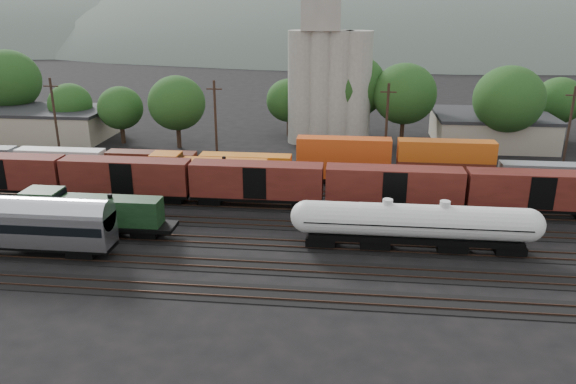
# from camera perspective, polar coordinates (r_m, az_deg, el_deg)

# --- Properties ---
(ground) EXTENTS (600.00, 600.00, 0.00)m
(ground) POSITION_cam_1_polar(r_m,az_deg,el_deg) (59.88, -0.75, -3.32)
(ground) COLOR black
(tracks) EXTENTS (180.00, 33.20, 0.20)m
(tracks) POSITION_cam_1_polar(r_m,az_deg,el_deg) (59.86, -0.75, -3.28)
(tracks) COLOR black
(tracks) RESTS_ON ground
(green_locomotive) EXTENTS (16.80, 2.96, 4.45)m
(green_locomotive) POSITION_cam_1_polar(r_m,az_deg,el_deg) (59.91, -20.04, -1.92)
(green_locomotive) COLOR black
(green_locomotive) RESTS_ON ground
(tank_car_a) EXTENTS (18.28, 3.27, 4.79)m
(tank_car_a) POSITION_cam_1_polar(r_m,az_deg,el_deg) (53.93, 9.98, -2.99)
(tank_car_a) COLOR silver
(tank_car_a) RESTS_ON ground
(tank_car_b) EXTENTS (18.37, 3.29, 4.82)m
(tank_car_b) POSITION_cam_1_polar(r_m,az_deg,el_deg) (54.55, 15.48, -3.15)
(tank_car_b) COLOR silver
(tank_car_b) RESTS_ON ground
(orange_locomotive) EXTENTS (17.50, 2.92, 4.37)m
(orange_locomotive) POSITION_cam_1_polar(r_m,az_deg,el_deg) (70.38, -8.84, 2.09)
(orange_locomotive) COLOR black
(orange_locomotive) RESTS_ON ground
(boxcar_string) EXTENTS (184.40, 2.90, 4.20)m
(boxcar_string) POSITION_cam_1_polar(r_m,az_deg,el_deg) (64.38, 17.53, 0.36)
(boxcar_string) COLOR black
(boxcar_string) RESTS_ON ground
(container_wall) EXTENTS (160.00, 2.60, 5.80)m
(container_wall) POSITION_cam_1_polar(r_m,az_deg,el_deg) (72.94, 3.08, 2.81)
(container_wall) COLOR black
(container_wall) RESTS_ON ground
(grain_silo) EXTENTS (13.40, 5.00, 29.00)m
(grain_silo) POSITION_cam_1_polar(r_m,az_deg,el_deg) (91.70, 4.11, 11.85)
(grain_silo) COLOR #98968C
(grain_silo) RESTS_ON ground
(industrial_sheds) EXTENTS (119.38, 17.26, 5.10)m
(industrial_sheds) POSITION_cam_1_polar(r_m,az_deg,el_deg) (92.41, 6.05, 6.37)
(industrial_sheds) COLOR #9E937F
(industrial_sheds) RESTS_ON ground
(tree_band) EXTENTS (167.09, 23.52, 14.45)m
(tree_band) POSITION_cam_1_polar(r_m,az_deg,el_deg) (92.48, 9.03, 9.65)
(tree_band) COLOR black
(tree_band) RESTS_ON ground
(utility_poles) EXTENTS (122.20, 0.36, 12.00)m
(utility_poles) POSITION_cam_1_polar(r_m,az_deg,el_deg) (78.98, 1.19, 6.98)
(utility_poles) COLOR black
(utility_poles) RESTS_ON ground
(distant_hills) EXTENTS (860.00, 286.00, 130.00)m
(distant_hills) POSITION_cam_1_polar(r_m,az_deg,el_deg) (318.33, 9.50, 11.12)
(distant_hills) COLOR #59665B
(distant_hills) RESTS_ON ground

